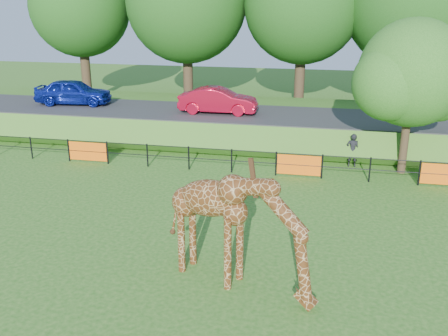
% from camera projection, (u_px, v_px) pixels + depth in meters
% --- Properties ---
extents(ground, '(90.00, 90.00, 0.00)m').
position_uv_depth(ground, '(180.00, 256.00, 15.15)').
color(ground, '#225D17').
rests_on(ground, ground).
extents(giraffe, '(4.57, 2.50, 3.28)m').
position_uv_depth(giraffe, '(238.00, 230.00, 13.11)').
color(giraffe, '#502A10').
rests_on(giraffe, ground).
extents(perimeter_fence, '(28.07, 0.10, 1.10)m').
position_uv_depth(perimeter_fence, '(232.00, 161.00, 22.39)').
color(perimeter_fence, black).
rests_on(perimeter_fence, ground).
extents(embankment, '(40.00, 9.00, 1.30)m').
position_uv_depth(embankment, '(256.00, 121.00, 29.31)').
color(embankment, '#225D17').
rests_on(embankment, ground).
extents(road, '(40.00, 5.00, 0.12)m').
position_uv_depth(road, '(253.00, 115.00, 27.70)').
color(road, '#29292C').
rests_on(road, embankment).
extents(car_blue, '(4.65, 2.33, 1.52)m').
position_uv_depth(car_blue, '(73.00, 92.00, 29.94)').
color(car_blue, '#1528AB').
rests_on(car_blue, road).
extents(car_red, '(4.35, 1.59, 1.42)m').
position_uv_depth(car_red, '(218.00, 100.00, 27.60)').
color(car_red, red).
rests_on(car_red, road).
extents(visitor, '(0.58, 0.38, 1.58)m').
position_uv_depth(visitor, '(353.00, 150.00, 23.12)').
color(visitor, black).
rests_on(visitor, ground).
extents(tree_east, '(5.40, 4.71, 6.76)m').
position_uv_depth(tree_east, '(414.00, 77.00, 21.21)').
color(tree_east, '#312416').
rests_on(tree_east, ground).
extents(bg_tree_line, '(37.30, 8.80, 11.82)m').
position_uv_depth(bg_tree_line, '(301.00, 4.00, 32.88)').
color(bg_tree_line, '#312416').
rests_on(bg_tree_line, ground).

